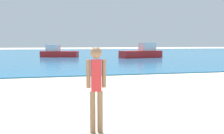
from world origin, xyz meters
The scene contains 4 objects.
water centered at (0.00, 43.39, 0.03)m, with size 160.00×60.00×0.06m, color #1E6B9E.
person_standing centered at (-1.34, 5.01, 0.91)m, with size 0.37×0.21×1.60m.
boat_near centered at (8.16, 28.11, 0.63)m, with size 5.05×2.64×1.64m.
boat_far centered at (-0.88, 31.76, 0.56)m, with size 4.49×2.67×1.45m.
Camera 1 is at (-2.23, 0.23, 1.67)m, focal length 42.59 mm.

